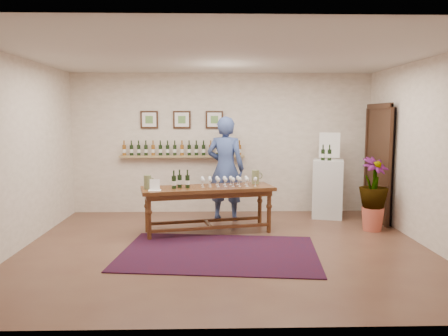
{
  "coord_description": "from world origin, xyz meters",
  "views": [
    {
      "loc": [
        -0.18,
        -6.31,
        1.93
      ],
      "look_at": [
        0.0,
        0.8,
        1.1
      ],
      "focal_mm": 35.0,
      "sensor_mm": 36.0,
      "label": 1
    }
  ],
  "objects_px": {
    "display_pedestal": "(328,189)",
    "person": "(226,169)",
    "tasting_table": "(208,194)",
    "potted_plant": "(373,194)"
  },
  "relations": [
    {
      "from": "display_pedestal",
      "to": "potted_plant",
      "type": "distance_m",
      "value": 1.15
    },
    {
      "from": "display_pedestal",
      "to": "person",
      "type": "relative_size",
      "value": 0.57
    },
    {
      "from": "tasting_table",
      "to": "display_pedestal",
      "type": "distance_m",
      "value": 2.54
    },
    {
      "from": "potted_plant",
      "to": "person",
      "type": "relative_size",
      "value": 0.56
    },
    {
      "from": "tasting_table",
      "to": "person",
      "type": "bearing_deg",
      "value": 58.62
    },
    {
      "from": "potted_plant",
      "to": "tasting_table",
      "type": "bearing_deg",
      "value": -179.03
    },
    {
      "from": "tasting_table",
      "to": "person",
      "type": "height_order",
      "value": "person"
    },
    {
      "from": "potted_plant",
      "to": "person",
      "type": "distance_m",
      "value": 2.66
    },
    {
      "from": "display_pedestal",
      "to": "person",
      "type": "height_order",
      "value": "person"
    },
    {
      "from": "person",
      "to": "potted_plant",
      "type": "bearing_deg",
      "value": 177.06
    }
  ]
}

